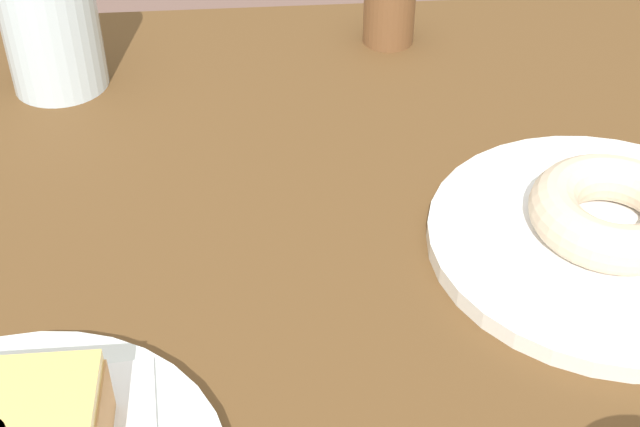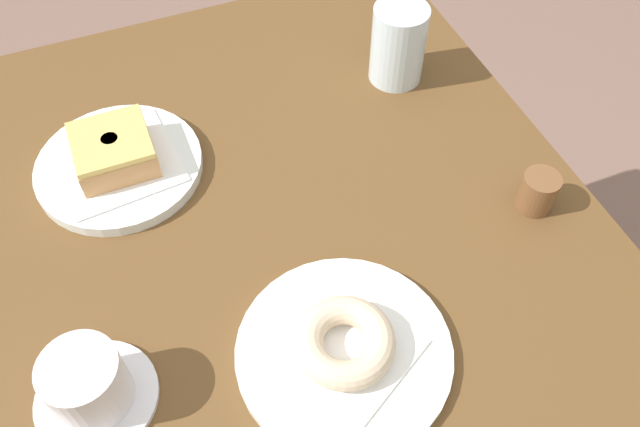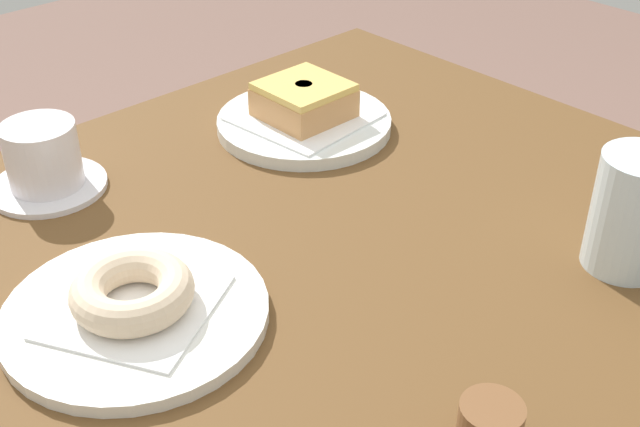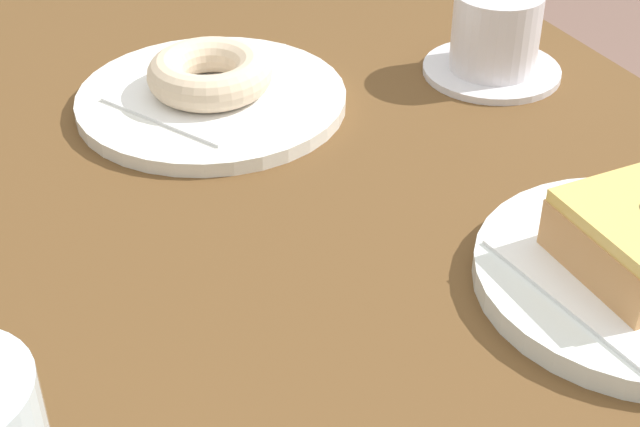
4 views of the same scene
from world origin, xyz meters
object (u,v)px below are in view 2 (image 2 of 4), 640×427
at_px(plate_glazed_square, 119,166).
at_px(donut_glazed_square, 113,150).
at_px(plate_sugar_ring, 344,352).
at_px(sugar_jar, 538,192).
at_px(donut_sugar_ring, 345,342).
at_px(water_glass, 398,44).
at_px(coffee_cup, 88,385).

relative_size(plate_glazed_square, donut_glazed_square, 2.23).
relative_size(plate_sugar_ring, sugar_jar, 4.51).
xyz_separation_m(donut_sugar_ring, water_glass, (-0.39, 0.25, 0.03)).
xyz_separation_m(coffee_cup, sugar_jar, (-0.05, 0.56, -0.01)).
distance_m(plate_sugar_ring, sugar_jar, 0.32).
distance_m(donut_sugar_ring, plate_glazed_square, 0.40).
distance_m(plate_sugar_ring, plate_glazed_square, 0.39).
xyz_separation_m(plate_glazed_square, water_glass, (-0.03, 0.42, 0.05)).
bearing_deg(plate_glazed_square, sugar_jar, 61.85).
bearing_deg(donut_sugar_ring, coffee_cup, -101.17).
relative_size(plate_sugar_ring, coffee_cup, 1.84).
height_order(plate_sugar_ring, donut_glazed_square, donut_glazed_square).
height_order(plate_sugar_ring, donut_sugar_ring, donut_sugar_ring).
height_order(water_glass, sugar_jar, water_glass).
xyz_separation_m(plate_sugar_ring, donut_sugar_ring, (0.00, 0.00, 0.03)).
bearing_deg(water_glass, plate_sugar_ring, -32.79).
bearing_deg(plate_sugar_ring, plate_glazed_square, -154.37).
relative_size(donut_glazed_square, coffee_cup, 0.77).
bearing_deg(sugar_jar, water_glass, -169.08).
bearing_deg(sugar_jar, donut_sugar_ring, -71.86).
distance_m(donut_glazed_square, sugar_jar, 0.54).
xyz_separation_m(donut_glazed_square, sugar_jar, (0.26, 0.48, -0.01)).
relative_size(donut_glazed_square, water_glass, 0.84).
height_order(plate_sugar_ring, water_glass, water_glass).
distance_m(donut_sugar_ring, sugar_jar, 0.32).
height_order(donut_glazed_square, coffee_cup, coffee_cup).
distance_m(water_glass, sugar_jar, 0.30).
xyz_separation_m(plate_glazed_square, coffee_cup, (0.30, -0.09, 0.03)).
bearing_deg(water_glass, plate_glazed_square, -85.46).
bearing_deg(coffee_cup, water_glass, 123.65).
bearing_deg(coffee_cup, sugar_jar, 95.02).
distance_m(donut_sugar_ring, water_glass, 0.46).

